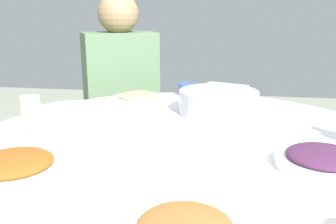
% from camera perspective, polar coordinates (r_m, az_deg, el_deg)
% --- Properties ---
extents(round_dining_table, '(1.23, 1.23, 0.76)m').
position_cam_1_polar(round_dining_table, '(1.08, 2.98, -10.76)').
color(round_dining_table, '#99999E').
rests_on(round_dining_table, ground).
extents(rice_bowl, '(0.28, 0.28, 0.09)m').
position_cam_1_polar(rice_bowl, '(1.29, 7.80, 1.67)').
color(rice_bowl, '#B2B5BA').
rests_on(rice_bowl, round_dining_table).
extents(soup_bowl, '(0.25, 0.28, 0.06)m').
position_cam_1_polar(soup_bowl, '(1.14, -14.55, -1.30)').
color(soup_bowl, white).
rests_on(soup_bowl, round_dining_table).
extents(dish_eggplant, '(0.21, 0.21, 0.04)m').
position_cam_1_polar(dish_eggplant, '(0.91, 22.89, -6.81)').
color(dish_eggplant, white).
rests_on(dish_eggplant, round_dining_table).
extents(dish_stirfry, '(0.23, 0.23, 0.05)m').
position_cam_1_polar(dish_stirfry, '(0.88, -22.73, -7.75)').
color(dish_stirfry, silver).
rests_on(dish_stirfry, round_dining_table).
extents(dish_shrimp, '(0.20, 0.20, 0.04)m').
position_cam_1_polar(dish_shrimp, '(1.45, -4.55, 2.21)').
color(dish_shrimp, silver).
rests_on(dish_shrimp, round_dining_table).
extents(tea_cup_far, '(0.07, 0.07, 0.05)m').
position_cam_1_polar(tea_cup_far, '(1.56, 2.98, 3.55)').
color(tea_cup_far, '#3B5393').
rests_on(tea_cup_far, round_dining_table).
extents(tea_cup_side, '(0.07, 0.07, 0.07)m').
position_cam_1_polar(tea_cup_side, '(1.33, -20.47, 0.83)').
color(tea_cup_side, beige).
rests_on(tea_cup_side, round_dining_table).
extents(stool_for_diner_right, '(0.32, 0.32, 0.43)m').
position_cam_1_polar(stool_for_diner_right, '(2.00, -6.79, -11.23)').
color(stool_for_diner_right, brown).
rests_on(stool_for_diner_right, ground).
extents(diner_right, '(0.45, 0.44, 0.76)m').
position_cam_1_polar(diner_right, '(1.82, -7.32, 3.88)').
color(diner_right, '#2D333D').
rests_on(diner_right, stool_for_diner_right).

